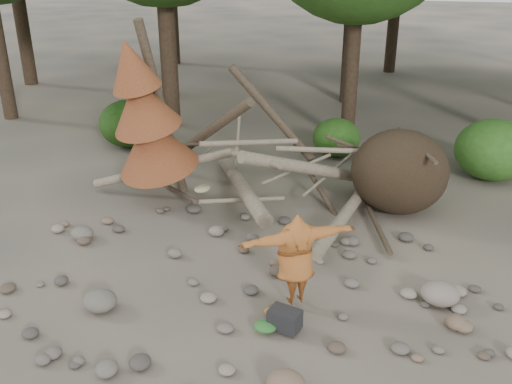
# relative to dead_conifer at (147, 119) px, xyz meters

# --- Properties ---
(ground) EXTENTS (120.00, 120.00, 0.00)m
(ground) POSITION_rel_dead_conifer_xyz_m (3.12, -3.37, -2.11)
(ground) COLOR #514C44
(ground) RESTS_ON ground
(deadfall_pile) EXTENTS (8.55, 5.24, 3.30)m
(deadfall_pile) POSITION_rel_dead_conifer_xyz_m (5.13, 0.87, -1.16)
(deadfall_pile) COLOR #332619
(deadfall_pile) RESTS_ON ground
(dead_conifer) EXTENTS (2.06, 2.16, 4.35)m
(dead_conifer) POSITION_rel_dead_conifer_xyz_m (0.00, 0.00, 0.00)
(dead_conifer) COLOR #4C3F30
(dead_conifer) RESTS_ON ground
(bush_left) EXTENTS (1.80, 1.80, 1.44)m
(bush_left) POSITION_rel_dead_conifer_xyz_m (-2.38, 3.83, -1.39)
(bush_left) COLOR #214813
(bush_left) RESTS_ON ground
(bush_mid) EXTENTS (1.40, 1.40, 1.12)m
(bush_mid) POSITION_rel_dead_conifer_xyz_m (3.92, 4.43, -1.55)
(bush_mid) COLOR #2B5C1A
(bush_mid) RESTS_ON ground
(bush_right) EXTENTS (2.00, 2.00, 1.60)m
(bush_right) POSITION_rel_dead_conifer_xyz_m (8.12, 3.63, -1.31)
(bush_right) COLOR #366C21
(bush_right) RESTS_ON ground
(frisbee_thrower) EXTENTS (2.79, 1.56, 1.98)m
(frisbee_thrower) POSITION_rel_dead_conifer_xyz_m (4.07, -3.36, -1.20)
(frisbee_thrower) COLOR #A15724
(frisbee_thrower) RESTS_ON ground
(backpack) EXTENTS (0.57, 0.46, 0.33)m
(backpack) POSITION_rel_dead_conifer_xyz_m (4.05, -4.13, -1.94)
(backpack) COLOR black
(backpack) RESTS_ON ground
(cloth_green) EXTENTS (0.38, 0.32, 0.14)m
(cloth_green) POSITION_rel_dead_conifer_xyz_m (3.75, -4.25, -2.04)
(cloth_green) COLOR #2C692A
(cloth_green) RESTS_ON ground
(cloth_orange) EXTENTS (0.27, 0.22, 0.10)m
(cloth_orange) POSITION_rel_dead_conifer_xyz_m (3.77, -3.80, -2.06)
(cloth_orange) COLOR #B3691E
(cloth_orange) RESTS_ON ground
(boulder_front_left) EXTENTS (0.60, 0.54, 0.36)m
(boulder_front_left) POSITION_rel_dead_conifer_xyz_m (0.86, -4.30, -1.93)
(boulder_front_left) COLOR #676256
(boulder_front_left) RESTS_ON ground
(boulder_front_right) EXTENTS (0.55, 0.49, 0.33)m
(boulder_front_right) POSITION_rel_dead_conifer_xyz_m (4.33, -5.49, -1.95)
(boulder_front_right) COLOR #7D614E
(boulder_front_right) RESTS_ON ground
(boulder_mid_right) EXTENTS (0.67, 0.60, 0.40)m
(boulder_mid_right) POSITION_rel_dead_conifer_xyz_m (6.52, -2.73, -1.91)
(boulder_mid_right) COLOR gray
(boulder_mid_right) RESTS_ON ground
(boulder_mid_left) EXTENTS (0.49, 0.44, 0.29)m
(boulder_mid_left) POSITION_rel_dead_conifer_xyz_m (-0.73, -2.08, -1.96)
(boulder_mid_left) COLOR #6A6359
(boulder_mid_left) RESTS_ON ground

